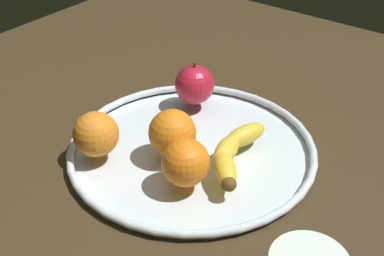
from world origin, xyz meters
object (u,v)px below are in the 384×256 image
Objects in this scene: banana at (233,152)px; orange_back_right at (96,134)px; fruit_bowl at (192,148)px; apple at (195,85)px; orange_front_left at (172,133)px; orange_center at (186,163)px.

orange_back_right reaches higher than banana.
apple reaches higher than fruit_bowl.
apple is 1.07× the size of orange_front_left.
banana is 2.48× the size of orange_center.
orange_front_left is at bearing 24.53° from apple.
apple reaches higher than orange_back_right.
fruit_bowl is at bearing -100.86° from banana.
banana is 2.46× the size of orange_back_right.
apple is at bearing -155.47° from orange_front_left.
orange_front_left is at bearing -126.35° from orange_center.
banana is at bearing 122.25° from orange_back_right.
banana is 2.21× the size of apple.
orange_back_right is (21.08, -2.61, 0.00)cm from apple.
orange_front_left reaches higher than banana.
orange_back_right is at bearing -71.71° from banana.
orange_back_right is (10.57, -10.04, 4.35)cm from fruit_bowl.
banana is 20.65cm from orange_back_right.
orange_center is at bearing 100.21° from orange_back_right.
fruit_bowl is 15.22cm from orange_back_right.
fruit_bowl is 5.64× the size of orange_back_right.
orange_back_right is at bearing -7.06° from apple.
apple reaches higher than banana.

